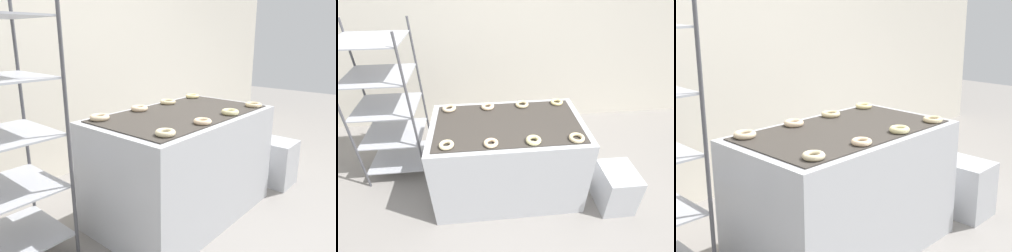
{
  "view_description": "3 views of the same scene",
  "coord_description": "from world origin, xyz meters",
  "views": [
    {
      "loc": [
        -1.95,
        -0.86,
        1.44
      ],
      "look_at": [
        0.0,
        0.83,
        0.73
      ],
      "focal_mm": 35.0,
      "sensor_mm": 36.0,
      "label": 1
    },
    {
      "loc": [
        -0.23,
        -1.36,
        2.23
      ],
      "look_at": [
        0.0,
        0.83,
        0.73
      ],
      "focal_mm": 28.0,
      "sensor_mm": 36.0,
      "label": 2
    },
    {
      "loc": [
        -2.13,
        -1.37,
        1.67
      ],
      "look_at": [
        0.0,
        0.68,
        0.88
      ],
      "focal_mm": 50.0,
      "sensor_mm": 36.0,
      "label": 3
    }
  ],
  "objects": [
    {
      "name": "ground_plane",
      "position": [
        0.0,
        0.0,
        0.0
      ],
      "size": [
        14.0,
        14.0,
        0.0
      ],
      "primitive_type": "plane",
      "color": "gray"
    },
    {
      "name": "wall_back",
      "position": [
        0.0,
        2.12,
        1.4
      ],
      "size": [
        8.0,
        0.05,
        2.8
      ],
      "color": "silver",
      "rests_on": "ground_plane"
    },
    {
      "name": "fryer_machine",
      "position": [
        0.0,
        0.68,
        0.43
      ],
      "size": [
        1.46,
        0.85,
        0.86
      ],
      "color": "#B7BABF",
      "rests_on": "ground_plane"
    },
    {
      "name": "baking_rack_cart",
      "position": [
        -1.22,
        1.13,
        0.86
      ],
      "size": [
        0.65,
        0.59,
        1.68
      ],
      "color": "#4C4C51",
      "rests_on": "ground_plane"
    },
    {
      "name": "glaze_bin",
      "position": [
        1.06,
        0.35,
        0.22
      ],
      "size": [
        0.33,
        0.4,
        0.44
      ],
      "color": "#B7BABF",
      "rests_on": "ground_plane"
    },
    {
      "name": "donut_near_left",
      "position": [
        -0.54,
        0.38,
        0.88
      ],
      "size": [
        0.13,
        0.13,
        0.03
      ],
      "primitive_type": "torus",
      "color": "beige",
      "rests_on": "fryer_machine"
    },
    {
      "name": "donut_near_midleft",
      "position": [
        -0.17,
        0.37,
        0.88
      ],
      "size": [
        0.12,
        0.12,
        0.03
      ],
      "primitive_type": "torus",
      "color": "beige",
      "rests_on": "fryer_machine"
    },
    {
      "name": "donut_near_midright",
      "position": [
        0.19,
        0.37,
        0.88
      ],
      "size": [
        0.13,
        0.13,
        0.04
      ],
      "primitive_type": "torus",
      "color": "beige",
      "rests_on": "fryer_machine"
    },
    {
      "name": "donut_near_right",
      "position": [
        0.56,
        0.36,
        0.88
      ],
      "size": [
        0.14,
        0.14,
        0.03
      ],
      "primitive_type": "torus",
      "color": "beige",
      "rests_on": "fryer_machine"
    },
    {
      "name": "donut_far_left",
      "position": [
        -0.57,
        0.98,
        0.88
      ],
      "size": [
        0.14,
        0.14,
        0.04
      ],
      "primitive_type": "torus",
      "color": "beige",
      "rests_on": "fryer_machine"
    },
    {
      "name": "donut_far_midleft",
      "position": [
        -0.17,
        0.98,
        0.88
      ],
      "size": [
        0.13,
        0.13,
        0.04
      ],
      "primitive_type": "torus",
      "color": "beige",
      "rests_on": "fryer_machine"
    },
    {
      "name": "donut_far_midright",
      "position": [
        0.18,
        0.99,
        0.88
      ],
      "size": [
        0.14,
        0.14,
        0.03
      ],
      "primitive_type": "torus",
      "color": "beige",
      "rests_on": "fryer_machine"
    },
    {
      "name": "donut_far_right",
      "position": [
        0.56,
        1.0,
        0.88
      ],
      "size": [
        0.13,
        0.13,
        0.03
      ],
      "primitive_type": "torus",
      "color": "#EDD890",
      "rests_on": "fryer_machine"
    }
  ]
}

